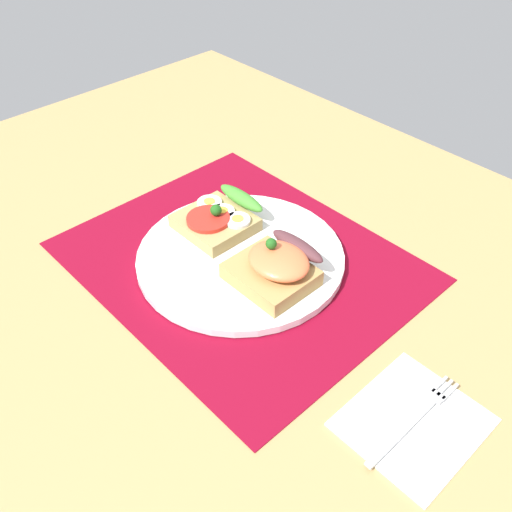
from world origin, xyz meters
The scene contains 7 objects.
ground_plane centered at (0.00, 0.00, -1.60)cm, with size 120.00×90.00×3.20cm, color tan.
placemat centered at (0.00, 0.00, 0.15)cm, with size 43.66×35.67×0.30cm, color maroon.
plate centered at (0.00, 0.00, 0.84)cm, with size 27.44×27.44×1.08cm, color white.
sandwich_egg_tomato centered at (-6.47, 1.84, 2.82)cm, with size 9.59×10.45×4.07cm.
sandwich_salmon centered at (6.68, -0.19, 3.50)cm, with size 9.91×9.95×5.83cm.
napkin centered at (30.29, -3.90, 0.30)cm, with size 11.96×13.36×0.60cm, color white.
fork centered at (30.31, -3.72, 0.76)cm, with size 1.62×14.33×0.32cm.
Camera 1 is at (43.55, -38.09, 50.63)cm, focal length 40.43 mm.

